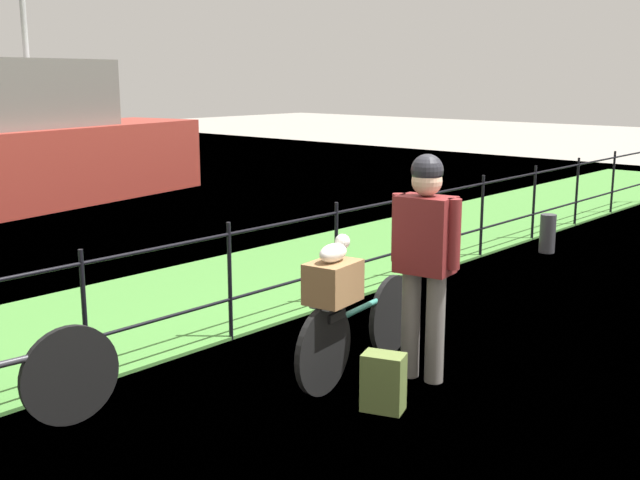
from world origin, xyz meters
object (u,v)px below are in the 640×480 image
object	(u,v)px
cyclist_person	(425,248)
backpack_on_paving	(383,382)
terrier_dog	(335,250)
moored_boat_near	(34,152)
mooring_bollard	(548,233)
wooden_crate	(333,282)
bicycle_main	(359,330)

from	to	relation	value
cyclist_person	backpack_on_paving	size ratio (longest dim) A/B	4.21
terrier_dog	moored_boat_near	size ratio (longest dim) A/B	0.05
terrier_dog	mooring_bollard	world-z (taller)	terrier_dog
mooring_bollard	moored_boat_near	distance (m)	8.71
cyclist_person	wooden_crate	bearing A→B (deg)	147.48
wooden_crate	terrier_dog	bearing A→B (deg)	7.92
mooring_bollard	bicycle_main	bearing A→B (deg)	-170.64
cyclist_person	moored_boat_near	world-z (taller)	moored_boat_near
moored_boat_near	mooring_bollard	bearing A→B (deg)	-73.55
cyclist_person	moored_boat_near	distance (m)	9.78
wooden_crate	mooring_bollard	bearing A→B (deg)	9.26
cyclist_person	mooring_bollard	bearing A→B (deg)	14.84
wooden_crate	mooring_bollard	world-z (taller)	wooden_crate
backpack_on_paving	mooring_bollard	world-z (taller)	mooring_bollard
bicycle_main	terrier_dog	xyz separation A→B (m)	(-0.33, -0.05, 0.68)
terrier_dog	cyclist_person	distance (m)	0.68
mooring_bollard	terrier_dog	bearing A→B (deg)	-170.73
wooden_crate	terrier_dog	distance (m)	0.22
bicycle_main	terrier_dog	world-z (taller)	terrier_dog
wooden_crate	backpack_on_paving	xyz separation A→B (m)	(-0.06, -0.50, -0.60)
terrier_dog	moored_boat_near	world-z (taller)	moored_boat_near
backpack_on_paving	terrier_dog	bearing A→B (deg)	-29.08
bicycle_main	mooring_bollard	distance (m)	4.89
bicycle_main	mooring_bollard	xyz separation A→B (m)	(4.82, 0.79, -0.10)
mooring_bollard	cyclist_person	bearing A→B (deg)	-165.16
bicycle_main	mooring_bollard	world-z (taller)	bicycle_main
terrier_dog	backpack_on_paving	distance (m)	0.97
terrier_dog	cyclist_person	xyz separation A→B (m)	(0.56, -0.38, -0.02)
wooden_crate	moored_boat_near	size ratio (longest dim) A/B	0.06
terrier_dog	moored_boat_near	xyz separation A→B (m)	(2.69, 9.16, -0.09)
wooden_crate	backpack_on_paving	bearing A→B (deg)	-96.47
mooring_bollard	wooden_crate	bearing A→B (deg)	-170.74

